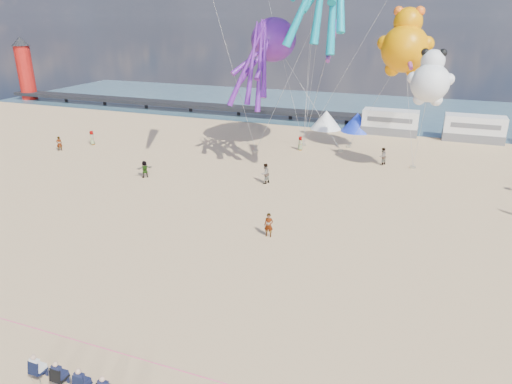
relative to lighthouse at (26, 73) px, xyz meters
name	(u,v)px	position (x,y,z in m)	size (l,w,h in m)	color
ground	(196,297)	(56.00, -44.00, -4.50)	(120.00, 120.00, 0.00)	#DBB37E
water	(359,109)	(56.00, 11.00, -4.48)	(120.00, 120.00, 0.00)	#395B6C
pier	(168,103)	(28.00, 0.00, -3.50)	(60.00, 3.00, 0.50)	black
lighthouse	(26,73)	(0.00, 0.00, 0.00)	(2.60, 2.60, 9.00)	#A5140F
motorhome_0	(390,122)	(62.00, -4.00, -3.00)	(6.60, 2.50, 3.00)	silver
motorhome_1	(474,128)	(71.50, -4.00, -3.00)	(6.60, 2.50, 3.00)	silver
tent_white	(326,120)	(54.00, -4.00, -3.30)	(4.00, 4.00, 2.40)	white
tent_blue	(357,122)	(58.00, -4.00, -3.30)	(4.00, 4.00, 2.40)	#1933CC
spectator_row	(82,380)	(54.97, -51.39, -3.85)	(6.10, 0.90, 1.30)	black
rope_line	(142,359)	(56.00, -49.00, -4.48)	(0.03, 0.03, 34.00)	#F2338C
standing_person	(269,225)	(57.24, -36.00, -3.67)	(0.61, 0.40, 1.66)	tan
beachgoer_0	(92,138)	(30.75, -21.12, -3.69)	(0.59, 0.39, 1.62)	#7F6659
beachgoer_1	(382,156)	(62.57, -17.21, -3.63)	(0.85, 0.55, 1.74)	#7F6659
beachgoer_4	(145,169)	(42.76, -28.67, -3.72)	(0.92, 0.38, 1.57)	#7F6659
beachgoer_5	(59,144)	(29.16, -24.52, -3.69)	(1.50, 0.48, 1.62)	#7F6659
beachgoer_6	(300,143)	(53.57, -14.92, -3.73)	(0.56, 0.37, 1.53)	#7F6659
beachgoer_7	(265,174)	(53.55, -26.33, -3.59)	(0.89, 0.58, 1.82)	#7F6659
sandbag_a	(256,151)	(49.32, -17.43, -4.39)	(0.50, 0.35, 0.22)	gray
sandbag_b	(340,151)	(57.85, -14.02, -4.39)	(0.50, 0.35, 0.22)	gray
sandbag_c	(413,167)	(65.52, -17.31, -4.39)	(0.50, 0.35, 0.22)	gray
sandbag_d	(348,147)	(58.38, -12.04, -4.39)	(0.50, 0.35, 0.22)	gray
sandbag_e	(303,145)	(53.45, -13.09, -4.39)	(0.50, 0.35, 0.22)	gray
kite_octopus_purple	(274,40)	(50.80, -16.19, 7.03)	(4.01, 9.35, 10.68)	#591988
kite_panda	(430,83)	(66.04, -19.79, 3.96)	(3.94, 3.71, 5.56)	white
kite_teddy_orange	(405,49)	(63.36, -14.64, 6.36)	(5.36, 5.04, 7.57)	orange
windsock_mid	(406,50)	(63.49, -14.26, 6.20)	(1.00, 6.50, 6.50)	red
windsock_right	(331,41)	(58.14, -23.79, 7.36)	(0.90, 5.57, 5.57)	red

